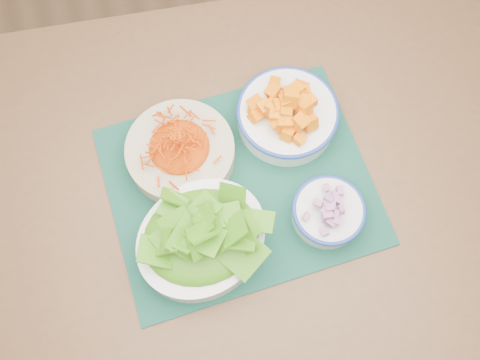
{
  "coord_description": "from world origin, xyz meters",
  "views": [
    {
      "loc": [
        -0.44,
        -0.32,
        1.77
      ],
      "look_at": [
        -0.33,
        0.03,
        0.78
      ],
      "focal_mm": 40.0,
      "sensor_mm": 36.0,
      "label": 1
    }
  ],
  "objects_px": {
    "squash_bowl": "(288,111)",
    "table": "(247,189)",
    "placemat": "(240,185)",
    "onion_bowl": "(329,211)",
    "lettuce_bowl": "(201,236)",
    "carrot_bowl": "(180,150)"
  },
  "relations": [
    {
      "from": "carrot_bowl",
      "to": "squash_bowl",
      "type": "xyz_separation_m",
      "value": [
        0.23,
        0.01,
        0.01
      ]
    },
    {
      "from": "table",
      "to": "lettuce_bowl",
      "type": "relative_size",
      "value": 4.52
    },
    {
      "from": "carrot_bowl",
      "to": "lettuce_bowl",
      "type": "relative_size",
      "value": 0.85
    },
    {
      "from": "squash_bowl",
      "to": "table",
      "type": "bearing_deg",
      "value": -141.87
    },
    {
      "from": "placemat",
      "to": "lettuce_bowl",
      "type": "height_order",
      "value": "lettuce_bowl"
    },
    {
      "from": "table",
      "to": "onion_bowl",
      "type": "height_order",
      "value": "onion_bowl"
    },
    {
      "from": "table",
      "to": "lettuce_bowl",
      "type": "height_order",
      "value": "lettuce_bowl"
    },
    {
      "from": "placemat",
      "to": "onion_bowl",
      "type": "bearing_deg",
      "value": -38.96
    },
    {
      "from": "squash_bowl",
      "to": "onion_bowl",
      "type": "height_order",
      "value": "squash_bowl"
    },
    {
      "from": "carrot_bowl",
      "to": "lettuce_bowl",
      "type": "bearing_deg",
      "value": -92.35
    },
    {
      "from": "squash_bowl",
      "to": "carrot_bowl",
      "type": "bearing_deg",
      "value": -176.62
    },
    {
      "from": "table",
      "to": "onion_bowl",
      "type": "xyz_separation_m",
      "value": [
        0.12,
        -0.13,
        0.13
      ]
    },
    {
      "from": "table",
      "to": "placemat",
      "type": "relative_size",
      "value": 2.73
    },
    {
      "from": "lettuce_bowl",
      "to": "onion_bowl",
      "type": "distance_m",
      "value": 0.25
    },
    {
      "from": "squash_bowl",
      "to": "onion_bowl",
      "type": "bearing_deg",
      "value": -87.81
    },
    {
      "from": "table",
      "to": "lettuce_bowl",
      "type": "xyz_separation_m",
      "value": [
        -0.13,
        -0.11,
        0.15
      ]
    },
    {
      "from": "table",
      "to": "placemat",
      "type": "height_order",
      "value": "placemat"
    },
    {
      "from": "table",
      "to": "lettuce_bowl",
      "type": "bearing_deg",
      "value": -131.77
    },
    {
      "from": "carrot_bowl",
      "to": "placemat",
      "type": "bearing_deg",
      "value": -44.06
    },
    {
      "from": "carrot_bowl",
      "to": "lettuce_bowl",
      "type": "distance_m",
      "value": 0.19
    },
    {
      "from": "table",
      "to": "carrot_bowl",
      "type": "height_order",
      "value": "carrot_bowl"
    },
    {
      "from": "carrot_bowl",
      "to": "lettuce_bowl",
      "type": "height_order",
      "value": "lettuce_bowl"
    }
  ]
}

